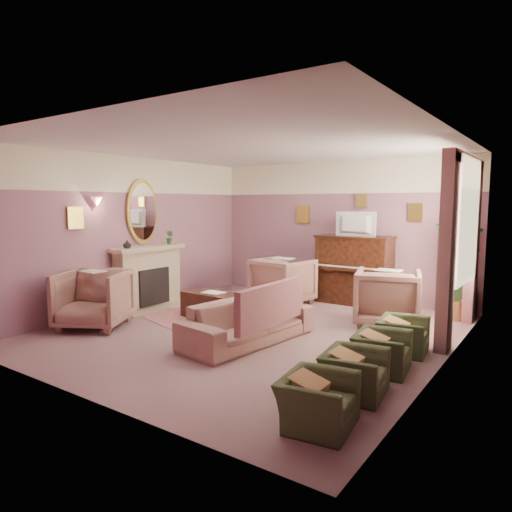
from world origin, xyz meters
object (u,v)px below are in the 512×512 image
Objects in this scene: olive_chair_c at (382,345)px; floral_armchair_front at (93,296)px; olive_chair_a at (318,393)px; coffee_table at (211,305)px; olive_chair_b at (354,366)px; side_table at (456,297)px; sofa at (248,314)px; floral_armchair_right at (388,295)px; floral_armchair_left at (283,279)px; olive_chair_d at (403,330)px; piano at (354,271)px; television at (354,222)px.

floral_armchair_front is at bearing -170.06° from olive_chair_c.
coffee_table is at bearing 143.67° from olive_chair_a.
side_table is (0.20, 3.98, 0.05)m from olive_chair_b.
sofa is 2.02× the size of floral_armchair_right.
sofa is 3.82m from side_table.
floral_armchair_right is at bearing -10.01° from floral_armchair_left.
sofa is at bearing -29.80° from coffee_table.
floral_armchair_right is 2.07m from olive_chair_c.
floral_armchair_front reaches higher than olive_chair_a.
olive_chair_a is 1.00× the size of olive_chair_d.
piano is 2.02× the size of olive_chair_a.
sofa is at bearing 157.25° from olive_chair_b.
olive_chair_a and olive_chair_c have the same top height.
floral_armchair_right is at bearing -123.65° from side_table.
piano is 1.67m from floral_armchair_right.
floral_armchair_left is at bearing 151.16° from olive_chair_d.
sofa is 2.95× the size of olive_chair_c.
piano is 2.96m from olive_chair_d.
floral_armchair_left is (-1.09, -0.81, -1.09)m from television.
olive_chair_a reaches higher than coffee_table.
coffee_table is 1.44× the size of olive_chair_b.
floral_armchair_front is 4.46m from olive_chair_a.
olive_chair_d is (1.69, -2.40, -0.35)m from piano.
piano is at bearing 131.18° from floral_armchair_right.
television reaches higher than piano.
floral_armchair_front is (-2.68, -3.93, -1.09)m from television.
floral_armchair_left is at bearing 63.00° from floral_armchair_front.
coffee_table is 2.92m from floral_armchair_right.
olive_chair_a is (1.69, -4.81, -1.30)m from television.
floral_armchair_right is 1.46× the size of olive_chair_c.
floral_armchair_front reaches higher than olive_chair_d.
television is 0.79× the size of floral_armchair_right.
sofa is 2.39m from floral_armchair_right.
piano is 2.02× the size of olive_chair_c.
floral_armchair_front reaches higher than olive_chair_b.
piano is 3.25m from sofa.
floral_armchair_left is (0.44, 1.62, 0.28)m from coffee_table.
coffee_table is 3.58m from olive_chair_b.
olive_chair_d is at bearing -94.81° from side_table.
olive_chair_a and olive_chair_b have the same top height.
floral_armchair_right reaches higher than olive_chair_b.
olive_chair_a is (4.37, -0.87, -0.21)m from floral_armchair_front.
sofa is 2.56m from floral_armchair_front.
piano is 3.65m from olive_chair_c.
olive_chair_c is at bearing -62.25° from piano.
olive_chair_b is 1.64m from olive_chair_d.
floral_armchair_right reaches higher than side_table.
olive_chair_c is at bearing -93.57° from side_table.
piano reaches higher than floral_armchair_left.
floral_armchair_front is 4.66m from olive_chair_d.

